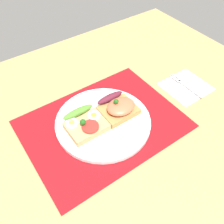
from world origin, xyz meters
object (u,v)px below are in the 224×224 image
at_px(napkin, 186,86).
at_px(fork, 185,85).
at_px(sandwich_salmon, 119,108).
at_px(sandwich_egg_tomato, 85,124).
at_px(plate, 103,122).

height_order(napkin, fork, fork).
relative_size(sandwich_salmon, napkin, 0.73).
bearing_deg(sandwich_egg_tomato, napkin, -4.88).
bearing_deg(napkin, sandwich_salmon, 174.62).
relative_size(sandwich_egg_tomato, sandwich_salmon, 1.02).
xyz_separation_m(sandwich_egg_tomato, napkin, (0.35, -0.03, -0.03)).
bearing_deg(fork, plate, 176.04).
relative_size(sandwich_egg_tomato, napkin, 0.75).
bearing_deg(napkin, plate, 175.43).
relative_size(plate, fork, 1.96).
xyz_separation_m(sandwich_salmon, fork, (0.25, -0.02, -0.03)).
bearing_deg(plate, napkin, -4.57).
bearing_deg(plate, sandwich_salmon, -0.67).
height_order(plate, napkin, plate).
height_order(sandwich_salmon, napkin, sandwich_salmon).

